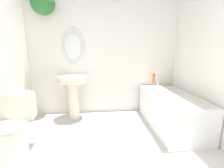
# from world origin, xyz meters

# --- Properties ---
(wall_back) EXTENTS (2.95, 0.40, 2.40)m
(wall_back) POSITION_xyz_m (-0.15, 2.87, 1.31)
(wall_back) COLOR silver
(wall_back) RESTS_ON ground_plane
(toilet) EXTENTS (0.39, 0.55, 0.75)m
(toilet) POSITION_xyz_m (-1.16, 1.54, 0.33)
(toilet) COLOR beige
(toilet) RESTS_ON ground_plane
(pedestal_sink) EXTENTS (0.52, 0.52, 0.90)m
(pedestal_sink) POSITION_xyz_m (-0.58, 2.56, 0.57)
(pedestal_sink) COLOR beige
(pedestal_sink) RESTS_ON ground_plane
(bathtub) EXTENTS (0.68, 1.40, 0.63)m
(bathtub) POSITION_xyz_m (1.06, 2.11, 0.29)
(bathtub) COLOR silver
(bathtub) RESTS_ON ground_plane
(shampoo_bottle) EXTENTS (0.06, 0.06, 0.18)m
(shampoo_bottle) POSITION_xyz_m (0.94, 2.68, 0.71)
(shampoo_bottle) COLOR #DB6633
(shampoo_bottle) RESTS_ON bathtub
(bath_mat) EXTENTS (0.69, 0.39, 0.02)m
(bath_mat) POSITION_xyz_m (-0.58, 1.91, 0.01)
(bath_mat) COLOR #B7A88E
(bath_mat) RESTS_ON ground_plane
(toilet_paper_roll) EXTENTS (0.11, 0.11, 0.10)m
(toilet_paper_roll) POSITION_xyz_m (-1.16, 1.72, 0.80)
(toilet_paper_roll) COLOR white
(toilet_paper_roll) RESTS_ON toilet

